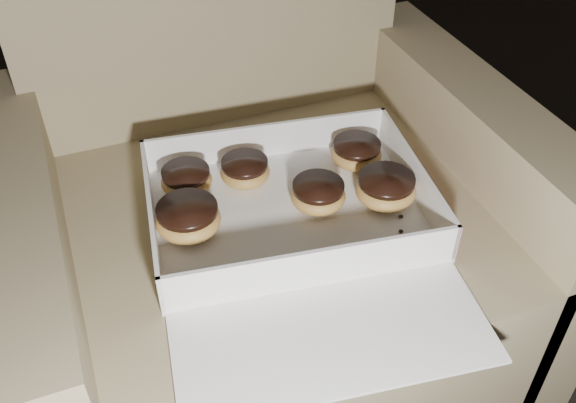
% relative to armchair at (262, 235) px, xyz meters
% --- Properties ---
extents(armchair, '(0.81, 0.69, 0.85)m').
position_rel_armchair_xyz_m(armchair, '(0.00, 0.00, 0.00)').
color(armchair, '#887A57').
rests_on(armchair, floor).
extents(bakery_box, '(0.46, 0.52, 0.07)m').
position_rel_armchair_xyz_m(bakery_box, '(0.01, -0.13, 0.13)').
color(bakery_box, white).
rests_on(bakery_box, armchair).
extents(donut_a, '(0.09, 0.09, 0.05)m').
position_rel_armchair_xyz_m(donut_a, '(-0.13, -0.08, 0.15)').
color(donut_a, '#C29343').
rests_on(donut_a, bakery_box).
extents(donut_b, '(0.08, 0.08, 0.04)m').
position_rel_armchair_xyz_m(donut_b, '(0.06, -0.09, 0.14)').
color(donut_b, '#C29343').
rests_on(donut_b, bakery_box).
extents(donut_c, '(0.09, 0.09, 0.05)m').
position_rel_armchair_xyz_m(donut_c, '(0.16, -0.12, 0.15)').
color(donut_c, '#C29343').
rests_on(donut_c, bakery_box).
extents(donut_d, '(0.08, 0.08, 0.04)m').
position_rel_armchair_xyz_m(donut_d, '(-0.02, 0.01, 0.14)').
color(donut_d, '#C29343').
rests_on(donut_d, bakery_box).
extents(donut_e, '(0.08, 0.08, 0.04)m').
position_rel_armchair_xyz_m(donut_e, '(0.16, -0.02, 0.14)').
color(donut_e, '#C29343').
rests_on(donut_e, bakery_box).
extents(donut_f, '(0.08, 0.08, 0.04)m').
position_rel_armchair_xyz_m(donut_f, '(-0.11, 0.02, 0.14)').
color(donut_f, '#C29343').
rests_on(donut_f, bakery_box).
extents(crumb_a, '(0.01, 0.01, 0.00)m').
position_rel_armchair_xyz_m(crumb_a, '(0.16, -0.16, 0.12)').
color(crumb_a, black).
rests_on(crumb_a, bakery_box).
extents(crumb_b, '(0.01, 0.01, 0.00)m').
position_rel_armchair_xyz_m(crumb_b, '(0.13, -0.23, 0.12)').
color(crumb_b, black).
rests_on(crumb_b, bakery_box).
extents(crumb_c, '(0.01, 0.01, 0.00)m').
position_rel_armchair_xyz_m(crumb_c, '(-0.12, -0.19, 0.12)').
color(crumb_c, black).
rests_on(crumb_c, bakery_box).
extents(crumb_d, '(0.01, 0.01, 0.00)m').
position_rel_armchair_xyz_m(crumb_d, '(-0.04, -0.19, 0.12)').
color(crumb_d, black).
rests_on(crumb_d, bakery_box).
extents(crumb_e, '(0.01, 0.01, 0.00)m').
position_rel_armchair_xyz_m(crumb_e, '(0.15, -0.19, 0.12)').
color(crumb_e, black).
rests_on(crumb_e, bakery_box).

